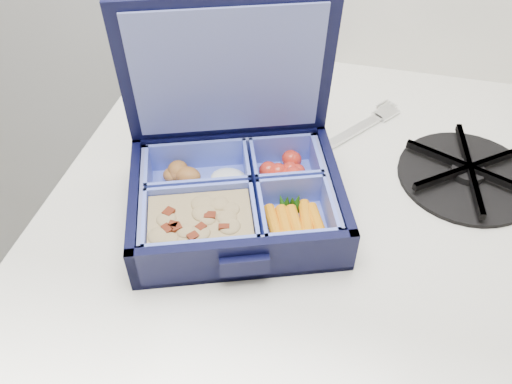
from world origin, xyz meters
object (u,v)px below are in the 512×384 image
(stove, at_px, (315,381))
(bento_box, at_px, (236,200))
(fork, at_px, (338,140))
(burner_grate, at_px, (468,171))

(stove, xyz_separation_m, bento_box, (-0.11, -0.08, 0.53))
(bento_box, bearing_deg, fork, 39.35)
(stove, relative_size, burner_grate, 6.20)
(fork, bearing_deg, burner_grate, 26.26)
(stove, distance_m, fork, 0.51)
(bento_box, bearing_deg, stove, 14.66)
(stove, distance_m, bento_box, 0.55)
(burner_grate, relative_size, fork, 0.83)
(fork, bearing_deg, bento_box, -83.36)
(stove, distance_m, burner_grate, 0.53)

